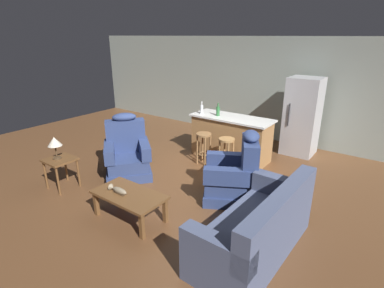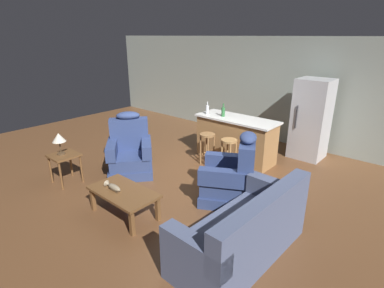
% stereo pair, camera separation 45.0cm
% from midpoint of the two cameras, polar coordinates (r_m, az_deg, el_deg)
% --- Properties ---
extents(ground_plane, '(12.00, 12.00, 0.00)m').
position_cam_midpoint_polar(ground_plane, '(5.82, 2.96, -6.75)').
color(ground_plane, brown).
extents(back_wall, '(12.00, 0.05, 2.60)m').
position_cam_midpoint_polar(back_wall, '(8.01, 17.38, 9.66)').
color(back_wall, '#939E93').
rests_on(back_wall, ground_plane).
extents(coffee_table, '(1.10, 0.60, 0.42)m').
position_cam_midpoint_polar(coffee_table, '(4.64, -10.20, -9.41)').
color(coffee_table, brown).
rests_on(coffee_table, ground_plane).
extents(fish_figurine, '(0.34, 0.10, 0.10)m').
position_cam_midpoint_polar(fish_figurine, '(4.66, -12.16, -8.05)').
color(fish_figurine, '#4C3823').
rests_on(fish_figurine, coffee_table).
extents(couch, '(0.90, 1.92, 0.94)m').
position_cam_midpoint_polar(couch, '(3.92, 13.38, -16.20)').
color(couch, '#4C5675').
rests_on(couch, ground_plane).
extents(recliner_near_lamp, '(1.18, 1.18, 1.20)m').
position_cam_midpoint_polar(recliner_near_lamp, '(6.04, -9.64, -1.59)').
color(recliner_near_lamp, navy).
rests_on(recliner_near_lamp, ground_plane).
extents(recliner_near_island, '(1.14, 1.14, 1.20)m').
position_cam_midpoint_polar(recliner_near_island, '(5.03, 10.20, -6.21)').
color(recliner_near_island, navy).
rests_on(recliner_near_island, ground_plane).
extents(end_table, '(0.48, 0.48, 0.56)m').
position_cam_midpoint_polar(end_table, '(5.92, -21.15, -2.80)').
color(end_table, brown).
rests_on(end_table, ground_plane).
extents(table_lamp, '(0.24, 0.24, 0.41)m').
position_cam_midpoint_polar(table_lamp, '(5.80, -22.03, 0.93)').
color(table_lamp, '#4C3823').
rests_on(table_lamp, end_table).
extents(kitchen_island, '(1.80, 0.70, 0.95)m').
position_cam_midpoint_polar(kitchen_island, '(6.67, 10.26, 0.97)').
color(kitchen_island, '#9E7042').
rests_on(kitchen_island, ground_plane).
extents(bar_stool_left, '(0.32, 0.32, 0.68)m').
position_cam_midpoint_polar(bar_stool_left, '(6.33, 4.95, 0.12)').
color(bar_stool_left, olive).
rests_on(bar_stool_left, ground_plane).
extents(bar_stool_right, '(0.32, 0.32, 0.68)m').
position_cam_midpoint_polar(bar_stool_right, '(6.04, 9.15, -1.06)').
color(bar_stool_right, '#A87A47').
rests_on(bar_stool_right, ground_plane).
extents(refrigerator, '(0.70, 0.69, 1.76)m').
position_cam_midpoint_polar(refrigerator, '(7.17, 23.42, 4.32)').
color(refrigerator, '#B7B7BC').
rests_on(refrigerator, ground_plane).
extents(bottle_tall_green, '(0.07, 0.07, 0.28)m').
position_cam_midpoint_polar(bottle_tall_green, '(6.75, 4.86, 6.57)').
color(bottle_tall_green, silver).
rests_on(bottle_tall_green, kitchen_island).
extents(bottle_short_amber, '(0.08, 0.08, 0.28)m').
position_cam_midpoint_polar(bottle_short_amber, '(6.59, 7.93, 6.12)').
color(bottle_short_amber, '#2D6B38').
rests_on(bottle_short_amber, kitchen_island).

